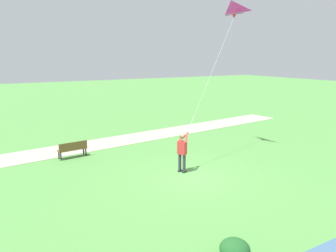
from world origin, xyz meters
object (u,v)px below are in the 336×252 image
(flying_kite, at_px, (231,10))
(lakeside_shrub, at_px, (235,249))
(park_bench_near_walkway, at_px, (73,148))
(person_kite_flyer, at_px, (182,150))

(flying_kite, height_order, lakeside_shrub, flying_kite)
(park_bench_near_walkway, bearing_deg, person_kite_flyer, -140.58)
(person_kite_flyer, height_order, flying_kite, flying_kite)
(flying_kite, xyz_separation_m, lakeside_shrub, (-8.09, 6.50, -7.36))
(person_kite_flyer, relative_size, flying_kite, 0.29)
(lakeside_shrub, bearing_deg, person_kite_flyer, -20.45)
(person_kite_flyer, xyz_separation_m, flying_kite, (1.91, -4.20, 6.58))
(flying_kite, relative_size, lakeside_shrub, 7.73)
(flying_kite, height_order, park_bench_near_walkway, flying_kite)
(person_kite_flyer, height_order, lakeside_shrub, person_kite_flyer)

